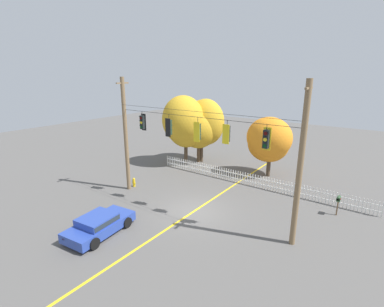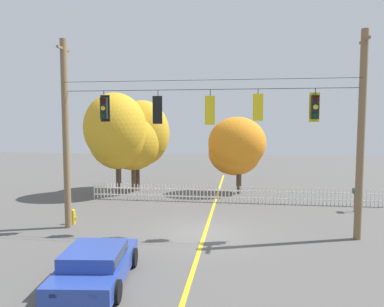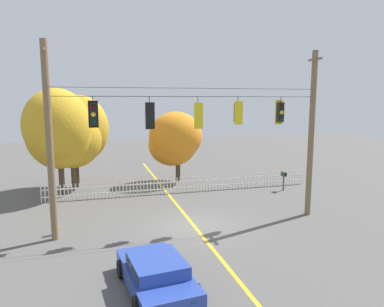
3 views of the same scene
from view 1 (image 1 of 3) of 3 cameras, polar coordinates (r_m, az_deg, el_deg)
ground at (r=19.39m, az=0.57°, el=-11.52°), size 80.00×80.00×0.00m
lane_centerline_stripe at (r=19.38m, az=0.57°, el=-11.51°), size 0.16×36.00×0.01m
signal_support_span at (r=17.79m, az=0.61°, el=1.24°), size 13.26×1.10×8.72m
traffic_signal_northbound_primary at (r=20.51m, az=-9.99°, el=6.26°), size 0.43×0.38×1.39m
traffic_signal_westbound_side at (r=18.83m, az=-4.67°, el=5.32°), size 0.43×0.38×1.49m
traffic_signal_southbound_primary at (r=17.44m, az=1.15°, el=4.45°), size 0.43×0.38×1.52m
traffic_signal_eastbound_side at (r=16.36m, az=7.06°, el=3.98°), size 0.43×0.38×1.36m
traffic_signal_northbound_secondary at (r=15.42m, az=14.77°, el=2.85°), size 0.43×0.38×1.40m
white_picket_fence at (r=23.72m, az=11.92°, el=-5.23°), size 18.17×0.06×1.04m
autumn_maple_near_fence at (r=27.99m, az=-1.38°, el=6.45°), size 4.23×4.29×6.94m
autumn_maple_mid at (r=28.76m, az=1.76°, el=5.83°), size 4.23×4.24×6.46m
autumn_oak_far_east at (r=28.98m, az=2.40°, el=6.29°), size 4.65×3.52×6.55m
autumn_maple_far_west at (r=25.81m, az=15.26°, el=2.54°), size 4.01×3.50×5.34m
parked_car at (r=17.47m, az=-18.30°, el=-13.41°), size 2.37×4.23×1.15m
fire_hydrant at (r=23.62m, az=-11.68°, el=-5.73°), size 0.38×0.22×0.74m
roadside_mailbox at (r=20.66m, az=27.53°, el=-8.34°), size 0.25×0.44×1.33m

